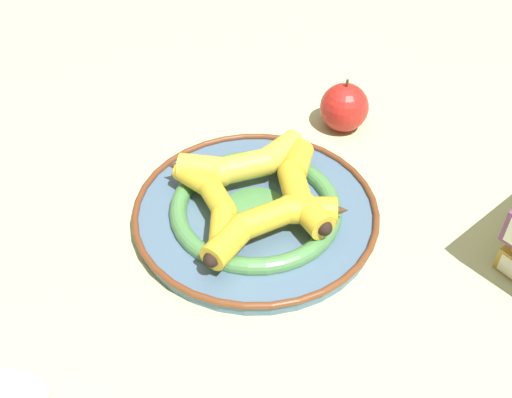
{
  "coord_description": "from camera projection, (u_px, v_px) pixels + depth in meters",
  "views": [
    {
      "loc": [
        -0.46,
        -0.36,
        0.58
      ],
      "look_at": [
        0.0,
        0.01,
        0.04
      ],
      "focal_mm": 42.0,
      "sensor_mm": 36.0,
      "label": 1
    }
  ],
  "objects": [
    {
      "name": "banana_d",
      "position": [
        271.0,
        222.0,
        0.75
      ],
      "size": [
        0.19,
        0.11,
        0.04
      ],
      "rotation": [
        0.0,
        0.0,
        -3.55
      ],
      "color": "gold",
      "rests_on": "decorative_bowl"
    },
    {
      "name": "banana_c",
      "position": [
        299.0,
        184.0,
        0.8
      ],
      "size": [
        0.15,
        0.15,
        0.04
      ],
      "rotation": [
        0.0,
        0.0,
        -2.33
      ],
      "color": "gold",
      "rests_on": "decorative_bowl"
    },
    {
      "name": "decorative_bowl",
      "position": [
        256.0,
        211.0,
        0.82
      ],
      "size": [
        0.34,
        0.34,
        0.03
      ],
      "color": "slate",
      "rests_on": "ground_plane"
    },
    {
      "name": "banana_a",
      "position": [
        213.0,
        202.0,
        0.78
      ],
      "size": [
        0.11,
        0.17,
        0.03
      ],
      "rotation": [
        0.0,
        0.0,
        1.1
      ],
      "color": "gold",
      "rests_on": "decorative_bowl"
    },
    {
      "name": "banana_b",
      "position": [
        241.0,
        163.0,
        0.83
      ],
      "size": [
        0.18,
        0.13,
        0.04
      ],
      "rotation": [
        0.0,
        0.0,
        -0.57
      ],
      "color": "gold",
      "rests_on": "decorative_bowl"
    },
    {
      "name": "apple",
      "position": [
        344.0,
        107.0,
        0.96
      ],
      "size": [
        0.08,
        0.08,
        0.09
      ],
      "color": "red",
      "rests_on": "ground_plane"
    },
    {
      "name": "ground_plane",
      "position": [
        260.0,
        221.0,
        0.82
      ],
      "size": [
        2.8,
        2.8,
        0.0
      ],
      "primitive_type": "plane",
      "color": "#B2C693"
    }
  ]
}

